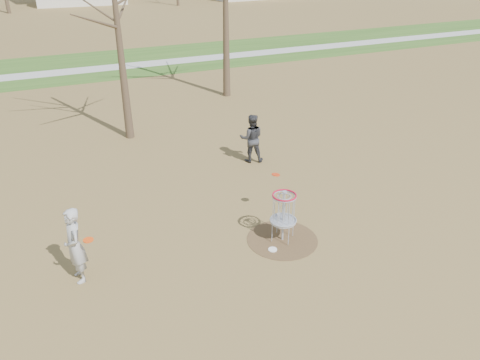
% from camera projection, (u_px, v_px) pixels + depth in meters
% --- Properties ---
extents(ground, '(160.00, 160.00, 0.00)m').
position_uv_depth(ground, '(282.00, 240.00, 11.83)').
color(ground, brown).
rests_on(ground, ground).
extents(green_band, '(160.00, 8.00, 0.01)m').
position_uv_depth(green_band, '(118.00, 63.00, 28.88)').
color(green_band, '#2D5119').
rests_on(green_band, ground).
extents(footpath, '(160.00, 1.50, 0.01)m').
position_uv_depth(footpath, '(122.00, 66.00, 28.06)').
color(footpath, '#9E9E99').
rests_on(footpath, green_band).
extents(dirt_circle, '(1.80, 1.80, 0.01)m').
position_uv_depth(dirt_circle, '(282.00, 239.00, 11.83)').
color(dirt_circle, '#47331E').
rests_on(dirt_circle, ground).
extents(player_standing, '(0.50, 0.70, 1.78)m').
position_uv_depth(player_standing, '(75.00, 246.00, 10.07)').
color(player_standing, '#A9A9A9').
rests_on(player_standing, ground).
extents(player_throwing, '(0.98, 0.88, 1.67)m').
position_uv_depth(player_throwing, '(252.00, 138.00, 15.68)').
color(player_throwing, '#323237').
rests_on(player_throwing, ground).
extents(disc_grounded, '(0.22, 0.22, 0.02)m').
position_uv_depth(disc_grounded, '(273.00, 249.00, 11.42)').
color(disc_grounded, white).
rests_on(disc_grounded, dirt_circle).
extents(discs_in_play, '(5.18, 1.15, 0.15)m').
position_uv_depth(discs_in_play, '(197.00, 202.00, 11.16)').
color(discs_in_play, red).
rests_on(discs_in_play, ground).
extents(disc_golf_basket, '(0.64, 0.64, 1.35)m').
position_uv_depth(disc_golf_basket, '(284.00, 208.00, 11.41)').
color(disc_golf_basket, '#9EA3AD').
rests_on(disc_golf_basket, ground).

